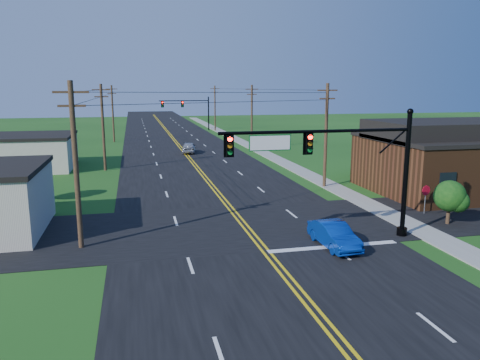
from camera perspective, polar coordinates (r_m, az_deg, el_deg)
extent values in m
plane|color=#1A4614|center=(19.07, 8.75, -15.85)|extent=(260.00, 260.00, 0.00)
cube|color=black|center=(66.60, -7.22, 3.70)|extent=(16.00, 220.00, 0.04)
cube|color=black|center=(29.74, 0.23, -5.61)|extent=(70.00, 10.00, 0.04)
cube|color=gray|center=(58.88, 4.01, 2.80)|extent=(2.00, 160.00, 0.08)
cylinder|color=black|center=(28.65, 19.55, 0.45)|extent=(0.28, 0.28, 7.20)
cylinder|color=black|center=(29.43, 19.12, -5.97)|extent=(0.60, 0.60, 0.50)
sphere|color=black|center=(28.24, 20.04, 7.84)|extent=(0.36, 0.36, 0.36)
cylinder|color=black|center=(25.76, 9.49, 5.87)|extent=(11.00, 0.18, 0.18)
cube|color=#045218|center=(24.92, 3.68, 4.55)|extent=(2.30, 0.06, 0.85)
cylinder|color=black|center=(97.06, -3.85, 8.22)|extent=(0.28, 0.28, 7.20)
cylinder|color=black|center=(97.30, -3.83, 6.25)|extent=(0.60, 0.60, 0.50)
sphere|color=black|center=(96.94, -3.88, 10.40)|extent=(0.36, 0.36, 0.36)
cylinder|color=black|center=(96.31, -6.85, 9.57)|extent=(10.00, 0.18, 0.18)
cube|color=#045218|center=(96.04, -8.77, 9.19)|extent=(2.30, 0.06, 0.85)
cube|color=#522E17|center=(43.35, 24.95, 1.63)|extent=(14.00, 11.00, 4.40)
cube|color=black|center=(43.06, 25.21, 4.71)|extent=(14.20, 11.20, 0.30)
cube|color=beige|center=(55.60, -25.83, 2.93)|extent=(12.00, 9.00, 3.40)
cube|color=black|center=(55.40, -26.00, 4.82)|extent=(12.20, 9.20, 0.30)
cylinder|color=#3B281B|center=(26.23, -19.37, 1.51)|extent=(0.28, 0.28, 9.00)
cube|color=#3B281B|center=(25.91, -19.94, 10.04)|extent=(1.80, 0.12, 0.12)
cube|color=#3B281B|center=(25.92, -19.83, 8.50)|extent=(1.40, 0.12, 0.12)
cylinder|color=#3B281B|center=(50.98, -16.35, 6.12)|extent=(0.28, 0.28, 9.00)
cube|color=#3B281B|center=(50.82, -16.59, 10.50)|extent=(1.80, 0.12, 0.12)
cube|color=#3B281B|center=(50.83, -16.55, 9.71)|extent=(1.40, 0.12, 0.12)
cylinder|color=#3B281B|center=(77.90, -15.24, 7.79)|extent=(0.28, 0.28, 9.00)
cube|color=#3B281B|center=(77.79, -15.39, 10.65)|extent=(1.80, 0.12, 0.12)
cube|color=#3B281B|center=(77.79, -15.36, 10.14)|extent=(1.40, 0.12, 0.12)
cylinder|color=#3B281B|center=(41.29, 10.43, 5.29)|extent=(0.28, 0.28, 9.00)
cube|color=#3B281B|center=(41.08, 10.62, 10.70)|extent=(1.80, 0.12, 0.12)
cube|color=#3B281B|center=(41.09, 10.59, 9.73)|extent=(1.40, 0.12, 0.12)
cylinder|color=#3B281B|center=(65.90, 1.45, 7.62)|extent=(0.28, 0.28, 9.00)
cube|color=#3B281B|center=(65.77, 1.46, 11.01)|extent=(1.80, 0.12, 0.12)
cube|color=#3B281B|center=(65.77, 1.46, 10.40)|extent=(1.40, 0.12, 0.12)
cylinder|color=#3B281B|center=(95.22, -3.07, 8.71)|extent=(0.28, 0.28, 9.00)
cube|color=#3B281B|center=(95.13, -3.09, 11.06)|extent=(1.80, 0.12, 0.12)
cube|color=#3B281B|center=(95.13, -3.09, 10.64)|extent=(1.40, 0.12, 0.12)
cylinder|color=#3B281B|center=(48.01, 15.22, 1.58)|extent=(0.24, 0.24, 1.85)
sphere|color=#0E3D10|center=(47.77, 15.32, 3.57)|extent=(3.00, 3.00, 3.00)
cylinder|color=#3B281B|center=(32.84, 24.04, -3.83)|extent=(0.24, 0.24, 1.32)
sphere|color=#0E3D10|center=(32.57, 24.21, -1.79)|extent=(2.00, 2.00, 2.00)
cylinder|color=#3B281B|center=(39.27, -23.67, -1.29)|extent=(0.24, 0.24, 1.54)
sphere|color=#0E3D10|center=(39.01, -23.83, 0.72)|extent=(2.40, 2.40, 2.40)
imported|color=#072F9A|center=(26.26, 11.38, -6.65)|extent=(1.63, 4.17, 1.35)
imported|color=#ACACB1|center=(62.94, -6.26, 3.94)|extent=(2.33, 4.51, 1.47)
cylinder|color=slate|center=(34.73, 21.63, -2.36)|extent=(0.07, 0.07, 1.91)
cylinder|color=red|center=(34.56, 21.74, -1.19)|extent=(0.72, 0.16, 0.73)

